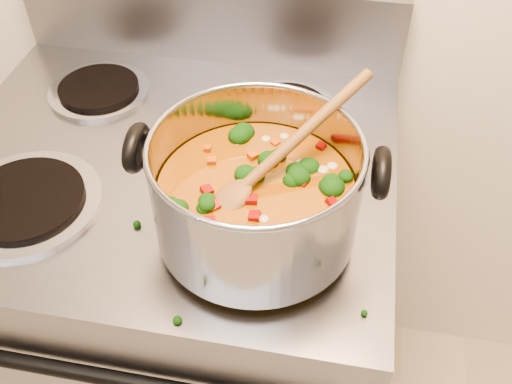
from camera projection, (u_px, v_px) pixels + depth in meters
electric_range at (190, 305)px, 1.29m from camera, size 0.77×0.69×1.08m
stockpot at (256, 193)px, 0.78m from camera, size 0.34×0.29×0.17m
wooden_spoon at (266, 166)px, 0.76m from camera, size 0.21×0.23×0.13m
cooktop_crumbs at (281, 178)px, 0.92m from camera, size 0.33×0.36×0.01m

